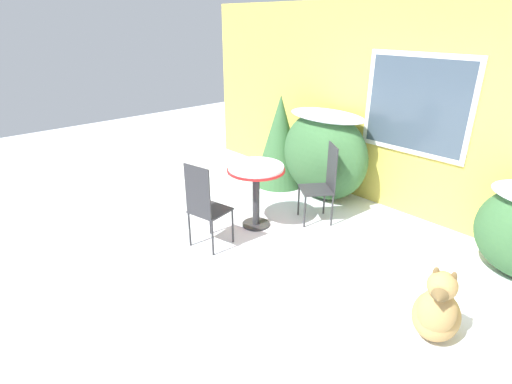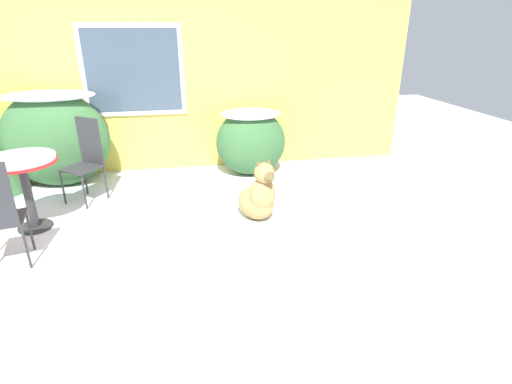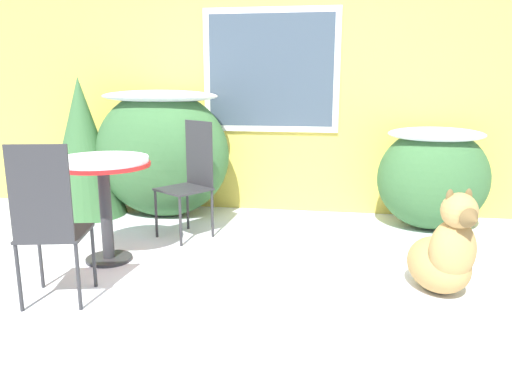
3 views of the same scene
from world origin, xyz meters
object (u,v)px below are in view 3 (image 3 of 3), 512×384
(patio_chair_near_table, at_px, (191,176))
(dog, at_px, (444,255))
(patio_table, at_px, (103,176))
(patio_chair_far_side, at_px, (49,221))

(patio_chair_near_table, bearing_deg, dog, 9.23)
(patio_table, distance_m, dog, 2.49)
(patio_table, bearing_deg, patio_chair_far_side, -88.83)
(patio_table, xyz_separation_m, patio_chair_far_side, (0.02, -0.78, -0.13))
(patio_table, bearing_deg, patio_chair_near_table, 57.78)
(patio_chair_far_side, xyz_separation_m, dog, (2.43, 0.55, -0.28))
(patio_chair_near_table, distance_m, dog, 2.22)
(patio_table, xyz_separation_m, dog, (2.45, -0.23, -0.40))
(patio_chair_far_side, bearing_deg, patio_table, -101.00)
(patio_table, height_order, dog, patio_table)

